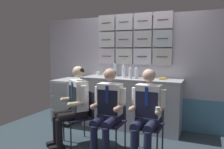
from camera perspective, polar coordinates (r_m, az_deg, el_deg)
galley_bulkhead at (r=4.34m, az=6.48°, el=1.48°), size 4.20×0.14×2.17m
galley_counter at (r=4.19m, az=4.81°, el=-7.44°), size 1.87×0.53×0.96m
service_trolley at (r=4.61m, az=-11.26°, el=-6.30°), size 0.40×0.65×0.89m
folding_chair_left at (r=3.59m, az=-7.42°, el=-9.39°), size 0.56×0.56×0.83m
crew_member_left at (r=3.50m, az=-9.92°, el=-7.06°), size 0.61×0.66×1.23m
folding_chair_center at (r=3.34m, az=0.02°, el=-10.52°), size 0.40×0.41×0.83m
crew_member_center at (r=3.16m, az=-1.16°, el=-8.60°), size 0.48×0.58×1.21m
folding_chair_right at (r=3.26m, az=9.68°, el=-11.04°), size 0.40×0.41×0.83m
crew_member_right at (r=3.07m, az=8.98°, el=-9.09°), size 0.48×0.59×1.22m
water_bottle_clear at (r=4.08m, az=6.35°, el=0.51°), size 0.07×0.07×0.23m
water_bottle_tall at (r=4.05m, az=4.81°, el=0.49°), size 0.06×0.06×0.23m
sparkling_bottle_green at (r=4.19m, az=3.05°, el=0.88°), size 0.07×0.07×0.25m
water_bottle_blue_cap at (r=4.38m, az=0.83°, el=1.28°), size 0.06×0.06×0.28m
espresso_cup_small at (r=4.46m, az=-1.96°, el=0.08°), size 0.07×0.07×0.06m
paper_cup_blue at (r=4.57m, az=-3.66°, el=0.31°), size 0.07×0.07×0.08m
paper_cup_tan at (r=3.92m, az=9.40°, el=-0.77°), size 0.06×0.06×0.07m
snack_banana at (r=3.98m, az=13.09°, el=-1.00°), size 0.17×0.10×0.04m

